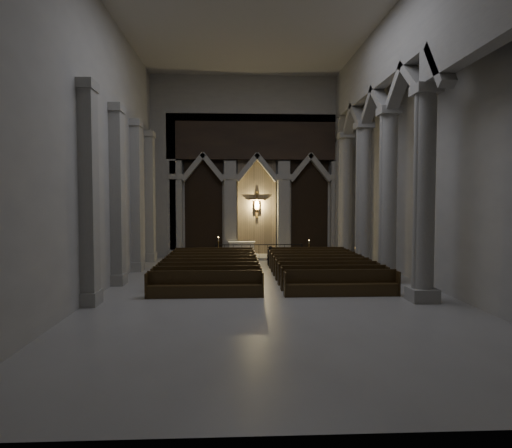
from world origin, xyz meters
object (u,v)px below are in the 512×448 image
at_px(altar, 242,248).
at_px(worshipper, 270,256).
at_px(candle_stand_left, 219,255).
at_px(altar_rail, 259,250).
at_px(candle_stand_right, 309,254).
at_px(pews, 266,271).

relative_size(altar, worshipper, 1.51).
bearing_deg(candle_stand_left, worshipper, -33.91).
bearing_deg(altar_rail, candle_stand_left, -175.41).
bearing_deg(altar_rail, candle_stand_right, 10.03).
relative_size(pews, worshipper, 8.57).
distance_m(altar_rail, worshipper, 2.32).
distance_m(altar_rail, candle_stand_right, 3.31).
bearing_deg(candle_stand_left, altar_rail, 4.59).
bearing_deg(altar, candle_stand_right, -16.48).
bearing_deg(worshipper, altar, 118.64).
height_order(altar, candle_stand_left, candle_stand_left).
xyz_separation_m(altar_rail, pews, (0.00, -6.14, -0.38)).
bearing_deg(candle_stand_right, altar, 163.52).
bearing_deg(pews, altar, 97.46).
bearing_deg(worshipper, altar_rail, 110.97).
relative_size(candle_stand_right, pews, 0.13).
xyz_separation_m(pews, worshipper, (0.54, 3.89, 0.25)).
height_order(altar_rail, worshipper, worshipper).
bearing_deg(altar, pews, -82.54).
bearing_deg(altar_rail, altar, 119.57).
distance_m(candle_stand_left, worshipper, 3.68).
xyz_separation_m(candle_stand_left, worshipper, (3.05, -2.05, 0.16)).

